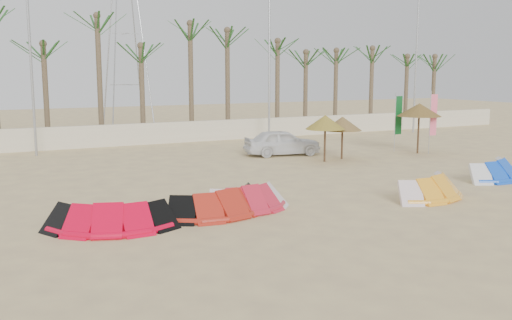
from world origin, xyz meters
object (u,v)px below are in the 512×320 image
car (282,142)px  kite_blue (490,168)px  kite_orange (425,185)px  parasol_left (325,122)px  kite_red_left (108,214)px  kite_red_mid (217,200)px  parasol_right (419,110)px  parasol_mid (342,124)px  kite_red_right (245,196)px

car → kite_blue: bearing=-144.6°
kite_orange → parasol_left: 8.56m
kite_red_left → parasol_left: 14.39m
kite_red_left → kite_red_mid: same height
kite_red_left → parasol_right: bearing=22.1°
kite_red_left → kite_orange: (11.00, -0.97, -0.00)m
kite_red_left → parasol_mid: (13.53, 7.68, 1.39)m
kite_red_left → car: 15.34m
kite_red_mid → parasol_left: parasol_left is taller
parasol_left → parasol_right: 6.14m
kite_red_left → parasol_left: parasol_left is taller
kite_red_right → kite_orange: bearing=-10.8°
kite_orange → car: car is taller
car → parasol_right: bearing=-101.2°
kite_red_right → kite_blue: size_ratio=0.83×
kite_red_mid → kite_red_right: (0.99, 0.05, -0.01)m
parasol_left → car: (-0.80, 2.84, -1.27)m
kite_red_right → kite_blue: same height
kite_blue → parasol_right: (2.42, 6.93, 1.95)m
parasol_right → car: size_ratio=0.67×
car → kite_orange: bearing=-172.0°
parasol_mid → parasol_right: 4.90m
kite_blue → parasol_right: parasol_right is taller
kite_red_left → parasol_mid: bearing=29.6°
kite_red_mid → parasol_right: (14.92, 7.24, 1.95)m
kite_red_mid → parasol_left: (8.79, 7.13, 1.54)m
kite_red_right → kite_orange: same height
kite_blue → car: 10.67m
kite_orange → parasol_mid: 9.12m
kite_red_right → parasol_right: (13.93, 7.18, 1.95)m
car → parasol_left: bearing=-153.8°
parasol_left → parasol_right: bearing=1.0°
kite_red_left → kite_orange: size_ratio=1.07×
kite_red_right → parasol_mid: (9.07, 7.40, 1.39)m
kite_red_left → kite_orange: bearing=-5.1°
parasol_right → parasol_left: bearing=-179.0°
parasol_right → kite_red_mid: bearing=-154.1°
kite_red_right → parasol_left: (7.80, 7.07, 1.54)m
kite_blue → parasol_mid: parasol_mid is taller
kite_red_left → parasol_right: (18.40, 7.46, 1.95)m
parasol_left → parasol_mid: size_ratio=1.07×
kite_red_mid → kite_orange: same height
kite_red_mid → car: (7.99, 9.97, 0.27)m
parasol_right → car: bearing=158.5°
kite_blue → parasol_right: bearing=70.8°
kite_red_right → kite_blue: (11.51, 0.25, 0.00)m
parasol_mid → car: parasol_mid is taller
kite_red_mid → parasol_left: size_ratio=1.69×
kite_red_mid → parasol_right: bearing=25.9°
kite_orange → kite_blue: size_ratio=0.99×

